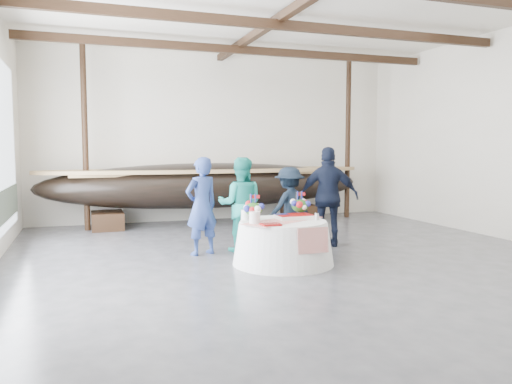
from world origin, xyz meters
name	(u,v)px	position (x,y,z in m)	size (l,w,h in m)	color
floor	(313,266)	(0.00, 0.00, 0.00)	(10.00, 12.00, 0.01)	#3D3D42
wall_back	(219,138)	(0.00, 6.00, 2.25)	(10.00, 0.02, 4.50)	silver
pavilion_structure	(294,31)	(0.00, 0.86, 4.00)	(9.80, 11.76, 4.50)	black
longboat_display	(209,185)	(-0.51, 5.10, 1.01)	(8.43, 1.69, 1.58)	black
banquet_table	(283,242)	(-0.40, 0.34, 0.37)	(1.71, 1.71, 0.74)	silver
tabletop_items	(278,211)	(-0.44, 0.51, 0.89)	(1.64, 1.27, 0.40)	red
guest_woman_blue	(202,206)	(-1.53, 1.52, 0.90)	(0.66, 0.43, 1.80)	navy
guest_woman_teal	(241,204)	(-0.76, 1.60, 0.89)	(0.87, 0.68, 1.79)	teal
guest_man_left	(289,207)	(0.31, 1.75, 0.79)	(1.03, 0.59, 1.59)	black
guest_man_right	(329,197)	(1.04, 1.48, 0.99)	(1.16, 0.48, 1.98)	black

